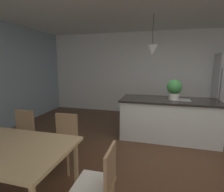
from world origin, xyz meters
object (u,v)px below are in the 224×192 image
Objects in this scene: potted_plant_on_island at (174,89)px; kitchen_island at (168,118)px; chair_far_right at (64,140)px; chair_kitchen_end at (98,183)px; chair_far_left at (20,134)px.

kitchen_island is at bearing 180.00° from potted_plant_on_island.
chair_far_right is at bearing -135.59° from kitchen_island.
chair_kitchen_end is at bearing -109.39° from potted_plant_on_island.
potted_plant_on_island reaches higher than chair_kitchen_end.
chair_far_left is 1.93m from chair_kitchen_end.
chair_far_right is at bearing -137.13° from potted_plant_on_island.
chair_far_right is 1.23m from chair_kitchen_end.
chair_kitchen_end is (0.89, -0.85, 0.00)m from chair_far_right.
chair_kitchen_end is 2.61m from kitchen_island.
kitchen_island is at bearing 72.52° from chair_kitchen_end.
potted_plant_on_island is at bearing -0.00° from kitchen_island.
kitchen_island is (2.51, 1.64, -0.01)m from chair_far_left.
chair_far_left is 3.00m from kitchen_island.
chair_kitchen_end is 2.72m from potted_plant_on_island.
chair_far_right is 2.34m from kitchen_island.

